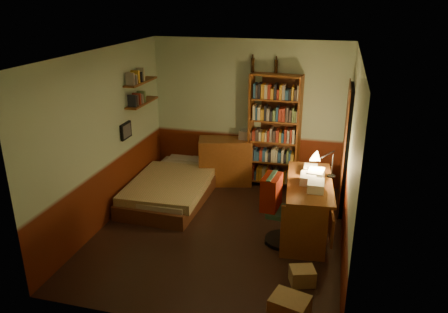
% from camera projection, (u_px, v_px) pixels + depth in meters
% --- Properties ---
extents(floor, '(3.50, 4.00, 0.02)m').
position_uv_depth(floor, '(220.00, 232.00, 6.48)').
color(floor, black).
rests_on(floor, ground).
extents(ceiling, '(3.50, 4.00, 0.02)m').
position_uv_depth(ceiling, '(219.00, 52.00, 5.56)').
color(ceiling, silver).
rests_on(ceiling, wall_back).
extents(wall_back, '(3.50, 0.02, 2.60)m').
position_uv_depth(wall_back, '(249.00, 113.00, 7.84)').
color(wall_back, '#9FB391').
rests_on(wall_back, ground).
extents(wall_left, '(0.02, 4.00, 2.60)m').
position_uv_depth(wall_left, '(105.00, 139.00, 6.44)').
color(wall_left, '#9FB391').
rests_on(wall_left, ground).
extents(wall_right, '(0.02, 4.00, 2.60)m').
position_uv_depth(wall_right, '(351.00, 161.00, 5.60)').
color(wall_right, '#9FB391').
rests_on(wall_right, ground).
extents(wall_front, '(3.50, 0.02, 2.60)m').
position_uv_depth(wall_front, '(164.00, 217.00, 4.20)').
color(wall_front, '#9FB391').
rests_on(wall_front, ground).
extents(doorway, '(0.06, 0.90, 2.00)m').
position_uv_depth(doorway, '(346.00, 150.00, 6.89)').
color(doorway, black).
rests_on(doorway, ground).
extents(door_trim, '(0.02, 0.98, 2.08)m').
position_uv_depth(door_trim, '(344.00, 149.00, 6.90)').
color(door_trim, '#4C2714').
rests_on(door_trim, ground).
extents(bed, '(1.21, 2.20, 0.65)m').
position_uv_depth(bed, '(174.00, 179.00, 7.50)').
color(bed, olive).
rests_on(bed, ground).
extents(dresser, '(1.05, 0.71, 0.85)m').
position_uv_depth(dresser, '(225.00, 161.00, 8.01)').
color(dresser, brown).
rests_on(dresser, ground).
extents(mini_stereo, '(0.32, 0.25, 0.16)m').
position_uv_depth(mini_stereo, '(248.00, 135.00, 7.85)').
color(mini_stereo, '#B2B2B7').
rests_on(mini_stereo, dresser).
extents(bookshelf, '(0.90, 0.38, 2.04)m').
position_uv_depth(bookshelf, '(274.00, 132.00, 7.67)').
color(bookshelf, brown).
rests_on(bookshelf, ground).
extents(bottle_left, '(0.08, 0.08, 0.24)m').
position_uv_depth(bottle_left, '(253.00, 65.00, 7.47)').
color(bottle_left, black).
rests_on(bottle_left, bookshelf).
extents(bottle_right, '(0.07, 0.07, 0.22)m').
position_uv_depth(bottle_right, '(276.00, 66.00, 7.38)').
color(bottle_right, black).
rests_on(bottle_right, bookshelf).
extents(desk, '(0.77, 1.57, 0.81)m').
position_uv_depth(desk, '(308.00, 207.00, 6.33)').
color(desk, brown).
rests_on(desk, ground).
extents(paper_stack, '(0.19, 0.26, 0.10)m').
position_uv_depth(paper_stack, '(310.00, 169.00, 6.47)').
color(paper_stack, silver).
rests_on(paper_stack, desk).
extents(desk_lamp, '(0.18, 0.18, 0.54)m').
position_uv_depth(desk_lamp, '(333.00, 159.00, 6.25)').
color(desk_lamp, black).
rests_on(desk_lamp, desk).
extents(office_chair, '(0.61, 0.55, 1.12)m').
position_uv_depth(office_chair, '(285.00, 207.00, 6.01)').
color(office_chair, '#2E4F39').
rests_on(office_chair, ground).
extents(red_jacket, '(0.35, 0.45, 0.47)m').
position_uv_depth(red_jacket, '(274.00, 151.00, 5.78)').
color(red_jacket, '#971D09').
rests_on(red_jacket, office_chair).
extents(wall_shelf_lower, '(0.20, 0.90, 0.03)m').
position_uv_depth(wall_shelf_lower, '(142.00, 103.00, 7.30)').
color(wall_shelf_lower, brown).
rests_on(wall_shelf_lower, wall_left).
extents(wall_shelf_upper, '(0.20, 0.90, 0.03)m').
position_uv_depth(wall_shelf_upper, '(141.00, 82.00, 7.18)').
color(wall_shelf_upper, brown).
rests_on(wall_shelf_upper, wall_left).
extents(framed_picture, '(0.04, 0.32, 0.26)m').
position_uv_depth(framed_picture, '(126.00, 131.00, 6.99)').
color(framed_picture, black).
rests_on(framed_picture, wall_left).
extents(cardboard_box_a, '(0.46, 0.41, 0.30)m').
position_uv_depth(cardboard_box_a, '(289.00, 309.00, 4.66)').
color(cardboard_box_a, tan).
rests_on(cardboard_box_a, ground).
extents(cardboard_box_b, '(0.35, 0.32, 0.20)m').
position_uv_depth(cardboard_box_b, '(302.00, 276.00, 5.29)').
color(cardboard_box_b, tan).
rests_on(cardboard_box_b, ground).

